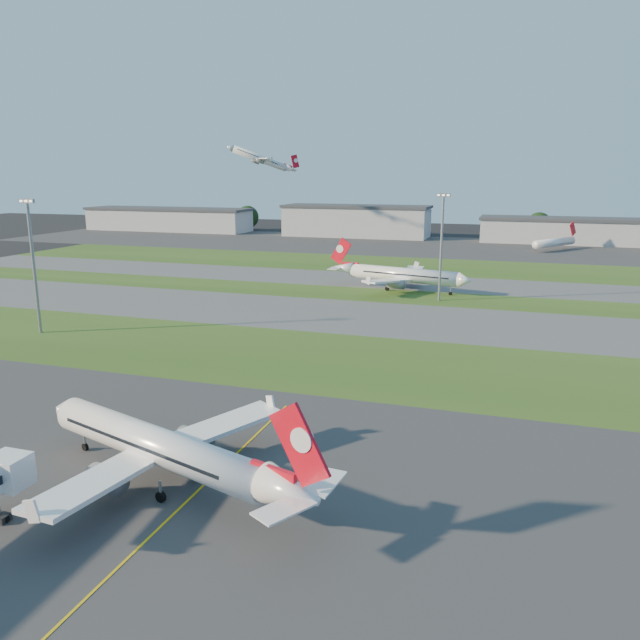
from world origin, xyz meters
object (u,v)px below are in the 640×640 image
at_px(airliner_parked, 158,447).
at_px(airliner_taxiing, 402,275).
at_px(light_mast_centre, 442,240).
at_px(mini_jet_near, 554,242).
at_px(light_mast_west, 33,257).

relative_size(airliner_parked, airliner_taxiing, 0.94).
bearing_deg(airliner_taxiing, light_mast_centre, 149.07).
relative_size(airliner_parked, mini_jet_near, 1.40).
distance_m(airliner_taxiing, light_mast_centre, 18.86).
bearing_deg(light_mast_centre, light_mast_west, -141.34).
relative_size(airliner_taxiing, mini_jet_near, 1.49).
distance_m(airliner_parked, mini_jet_near, 223.10).
relative_size(mini_jet_near, light_mast_west, 0.96).
xyz_separation_m(airliner_taxiing, mini_jet_near, (41.81, 106.01, -0.81)).
height_order(airliner_parked, airliner_taxiing, airliner_taxiing).
relative_size(mini_jet_near, light_mast_centre, 0.96).
xyz_separation_m(airliner_parked, light_mast_west, (-55.55, 45.73, 10.90)).
bearing_deg(mini_jet_near, airliner_parked, -157.86).
xyz_separation_m(airliner_parked, light_mast_centre, (14.45, 101.73, 10.90)).
height_order(airliner_taxiing, light_mast_centre, light_mast_centre).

